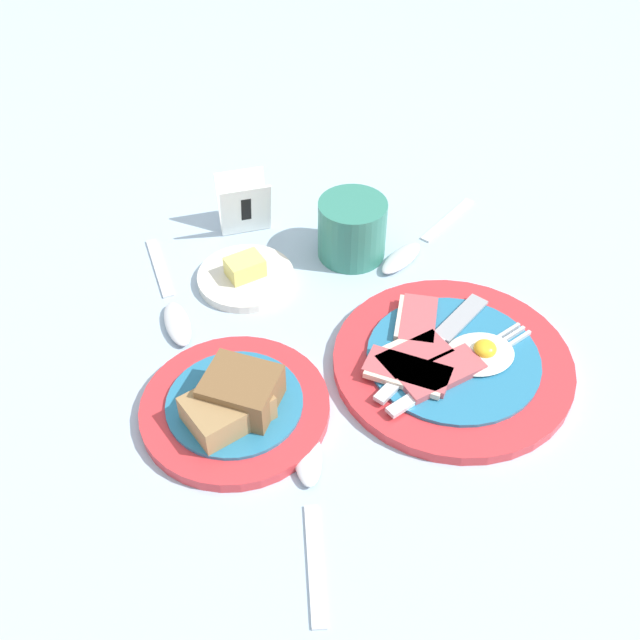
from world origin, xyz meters
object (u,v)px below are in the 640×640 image
Objects in this scene: bread_plate at (235,404)px; breakfast_plate at (450,361)px; teaspoon_by_saucer at (172,308)px; teaspoon_stray at (309,480)px; butter_dish at (246,276)px; teaspoon_near_cup at (414,247)px; number_card at (244,205)px; sugar_cup at (352,228)px.

breakfast_plate is at bearing -2.64° from bread_plate.
teaspoon_by_saucer is 1.01× the size of teaspoon_stray.
butter_dish is 0.58× the size of teaspoon_stray.
number_card is at bearing -62.16° from teaspoon_near_cup.
teaspoon_near_cup is (0.04, 0.18, -0.00)m from breakfast_plate.
breakfast_plate is at bearing -81.84° from sugar_cup.
bread_plate is at bearing -103.22° from number_card.
butter_dish reaches higher than teaspoon_stray.
teaspoon_stray is at bearing -117.19° from sugar_cup.
butter_dish is (0.06, 0.19, -0.01)m from bread_plate.
breakfast_plate is 3.29× the size of number_card.
number_card reaches higher than teaspoon_stray.
number_card is at bearing 73.24° from bread_plate.
butter_dish is 0.63× the size of teaspoon_near_cup.
sugar_cup is at bearing 3.44° from butter_dish.
bread_plate is at bearing 177.36° from breakfast_plate.
bread_plate is 0.31m from teaspoon_near_cup.
bread_plate reaches higher than breakfast_plate.
butter_dish is at bearing -35.47° from teaspoon_near_cup.
number_card is 0.38m from teaspoon_stray.
teaspoon_by_saucer is at bearing -165.92° from butter_dish.
number_card reaches higher than sugar_cup.
teaspoon_near_cup is 0.91× the size of teaspoon_stray.
teaspoon_by_saucer is at bearing 145.21° from breakfast_plate.
breakfast_plate is at bearing 54.50° from teaspoon_by_saucer.
butter_dish is at bearing 72.33° from bread_plate.
teaspoon_near_cup is at bearing 76.71° from breakfast_plate.
teaspoon_by_saucer is (-0.25, 0.17, -0.00)m from breakfast_plate.
bread_plate is 0.27m from sugar_cup.
butter_dish is at bearing -101.36° from number_card.
sugar_cup is at bearing 97.09° from teaspoon_by_saucer.
number_card is (0.08, 0.28, 0.02)m from bread_plate.
teaspoon_stray is at bearing -154.25° from breakfast_plate.
teaspoon_by_saucer is 1.11× the size of teaspoon_near_cup.
teaspoon_near_cup is at bearing 91.37° from teaspoon_by_saucer.
butter_dish is 0.57× the size of teaspoon_by_saucer.
breakfast_plate is 2.20× the size of butter_dish.
number_card reaches higher than teaspoon_near_cup.
number_card is at bearing 8.60° from teaspoon_stray.
breakfast_plate is 1.34× the size of bread_plate.
number_card is 0.16m from teaspoon_by_saucer.
breakfast_plate is 0.32m from number_card.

